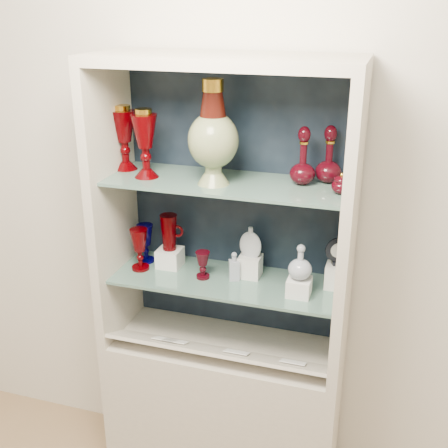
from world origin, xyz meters
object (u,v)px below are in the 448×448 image
(ruby_decanter_a, at_px, (303,152))
(clear_square_bottle, at_px, (234,266))
(ruby_goblet_tall, at_px, (140,249))
(ruby_goblet_small, at_px, (203,265))
(ruby_pitcher, at_px, (169,232))
(cameo_medallion, at_px, (338,251))
(ruby_decanter_b, at_px, (329,153))
(cobalt_goblet, at_px, (146,243))
(pedestal_lamp_left, at_px, (124,138))
(flat_flask, at_px, (250,241))
(enamel_urn, at_px, (213,133))
(clear_round_decanter, at_px, (300,263))
(pedestal_lamp_right, at_px, (145,144))
(lidded_bowl, at_px, (342,183))

(ruby_decanter_a, bearing_deg, clear_square_bottle, -170.22)
(ruby_goblet_tall, height_order, ruby_goblet_small, ruby_goblet_tall)
(ruby_pitcher, bearing_deg, cameo_medallion, -3.86)
(ruby_decanter_b, height_order, cameo_medallion, ruby_decanter_b)
(ruby_goblet_small, bearing_deg, cobalt_goblet, 165.04)
(pedestal_lamp_left, xyz_separation_m, flat_flask, (0.53, 0.02, -0.39))
(ruby_pitcher, distance_m, flat_flask, 0.35)
(enamel_urn, distance_m, clear_square_bottle, 0.56)
(pedestal_lamp_left, height_order, clear_round_decanter, pedestal_lamp_left)
(pedestal_lamp_left, distance_m, flat_flask, 0.66)
(cobalt_goblet, xyz_separation_m, ruby_pitcher, (0.12, -0.01, 0.07))
(ruby_decanter_a, relative_size, clear_round_decanter, 1.80)
(pedestal_lamp_right, height_order, flat_flask, pedestal_lamp_right)
(ruby_decanter_a, bearing_deg, pedestal_lamp_left, -179.31)
(clear_round_decanter, relative_size, cameo_medallion, 1.17)
(pedestal_lamp_right, distance_m, ruby_decanter_a, 0.61)
(lidded_bowl, xyz_separation_m, cameo_medallion, (0.00, 0.08, -0.30))
(ruby_decanter_a, height_order, clear_square_bottle, ruby_decanter_a)
(lidded_bowl, xyz_separation_m, cobalt_goblet, (-0.82, 0.08, -0.37))
(pedestal_lamp_right, xyz_separation_m, ruby_decanter_b, (0.69, 0.14, -0.02))
(enamel_urn, xyz_separation_m, ruby_pitcher, (-0.23, 0.09, -0.46))
(pedestal_lamp_right, xyz_separation_m, cobalt_goblet, (-0.07, 0.10, -0.47))
(enamel_urn, bearing_deg, pedestal_lamp_left, 168.38)
(pedestal_lamp_left, bearing_deg, cobalt_goblet, 17.28)
(lidded_bowl, relative_size, ruby_pitcher, 0.52)
(cameo_medallion, bearing_deg, ruby_decanter_b, 124.26)
(ruby_goblet_small, xyz_separation_m, clear_round_decanter, (0.40, -0.03, 0.08))
(pedestal_lamp_left, relative_size, clear_square_bottle, 2.14)
(pedestal_lamp_right, xyz_separation_m, enamel_urn, (0.28, -0.01, 0.06))
(ruby_goblet_small, bearing_deg, ruby_goblet_tall, -179.85)
(pedestal_lamp_right, bearing_deg, pedestal_lamp_left, 148.80)
(pedestal_lamp_right, height_order, clear_square_bottle, pedestal_lamp_right)
(flat_flask, relative_size, cameo_medallion, 1.13)
(pedestal_lamp_right, bearing_deg, ruby_decanter_b, 11.32)
(pedestal_lamp_left, height_order, pedestal_lamp_right, pedestal_lamp_right)
(pedestal_lamp_right, height_order, ruby_goblet_tall, pedestal_lamp_right)
(ruby_decanter_b, bearing_deg, flat_flask, -171.01)
(clear_square_bottle, bearing_deg, lidded_bowl, -3.57)
(pedestal_lamp_left, relative_size, pedestal_lamp_right, 0.98)
(cobalt_goblet, distance_m, clear_round_decanter, 0.70)
(pedestal_lamp_right, bearing_deg, enamel_urn, -1.26)
(lidded_bowl, xyz_separation_m, clear_square_bottle, (-0.40, 0.03, -0.40))
(ruby_pitcher, height_order, clear_square_bottle, ruby_pitcher)
(ruby_decanter_b, distance_m, lidded_bowl, 0.16)
(ruby_decanter_a, height_order, ruby_decanter_b, ruby_decanter_a)
(ruby_decanter_a, height_order, clear_round_decanter, ruby_decanter_a)
(ruby_pitcher, xyz_separation_m, cameo_medallion, (0.70, 0.01, 0.00))
(ruby_pitcher, bearing_deg, pedestal_lamp_right, -126.18)
(pedestal_lamp_left, height_order, ruby_pitcher, pedestal_lamp_left)
(ruby_pitcher, relative_size, clear_round_decanter, 1.13)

